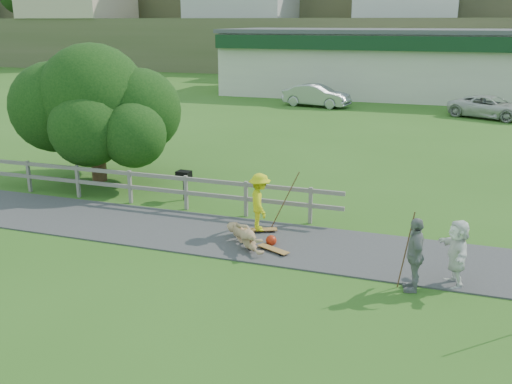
% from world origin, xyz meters
% --- Properties ---
extents(ground, '(260.00, 260.00, 0.00)m').
position_xyz_m(ground, '(0.00, 0.00, 0.00)').
color(ground, '#2F5F1B').
rests_on(ground, ground).
extents(path, '(34.00, 3.00, 0.04)m').
position_xyz_m(path, '(0.00, 1.50, 0.02)').
color(path, '#37373A').
rests_on(path, ground).
extents(fence, '(15.05, 0.10, 1.10)m').
position_xyz_m(fence, '(-4.62, 3.30, 0.72)').
color(fence, '#646058').
rests_on(fence, ground).
extents(strip_mall, '(32.50, 10.75, 5.10)m').
position_xyz_m(strip_mall, '(4.00, 34.94, 2.58)').
color(strip_mall, beige).
rests_on(strip_mall, ground).
extents(skater_rider, '(1.02, 1.21, 1.62)m').
position_xyz_m(skater_rider, '(0.85, 2.07, 0.81)').
color(skater_rider, yellow).
rests_on(skater_rider, ground).
extents(skater_fallen, '(1.55, 1.51, 0.64)m').
position_xyz_m(skater_fallen, '(0.84, 0.93, 0.32)').
color(skater_fallen, tan).
rests_on(skater_fallen, ground).
extents(spectator_b, '(0.59, 1.04, 1.68)m').
position_xyz_m(spectator_b, '(5.17, -0.17, 0.84)').
color(spectator_b, gray).
rests_on(spectator_b, ground).
extents(spectator_d, '(0.87, 1.52, 1.56)m').
position_xyz_m(spectator_d, '(6.04, 0.36, 0.78)').
color(spectator_d, white).
rests_on(spectator_d, ground).
extents(car_silver, '(4.85, 2.43, 1.53)m').
position_xyz_m(car_silver, '(-3.31, 26.70, 0.76)').
color(car_silver, '#A1A2A8').
rests_on(car_silver, ground).
extents(car_white, '(5.38, 4.06, 1.36)m').
position_xyz_m(car_white, '(7.86, 25.27, 0.68)').
color(car_white, beige).
rests_on(car_white, ground).
extents(tree, '(6.24, 6.24, 4.20)m').
position_xyz_m(tree, '(-6.56, 5.36, 2.10)').
color(tree, black).
rests_on(tree, ground).
extents(bbq, '(0.48, 0.38, 0.99)m').
position_xyz_m(bbq, '(-2.50, 4.19, 0.49)').
color(bbq, black).
rests_on(bbq, ground).
extents(longboard_rider, '(0.99, 0.61, 0.11)m').
position_xyz_m(longboard_rider, '(0.85, 2.07, 0.05)').
color(longboard_rider, olive).
rests_on(longboard_rider, ground).
extents(longboard_fallen, '(0.93, 0.59, 0.10)m').
position_xyz_m(longboard_fallen, '(1.64, 0.83, 0.05)').
color(longboard_fallen, olive).
rests_on(longboard_fallen, ground).
extents(helmet, '(0.29, 0.29, 0.29)m').
position_xyz_m(helmet, '(1.44, 1.28, 0.14)').
color(helmet, '#B5270D').
rests_on(helmet, ground).
extents(pole_rider, '(0.03, 0.03, 1.93)m').
position_xyz_m(pole_rider, '(1.45, 2.47, 0.97)').
color(pole_rider, brown).
rests_on(pole_rider, ground).
extents(pole_spec_left, '(0.03, 0.03, 1.82)m').
position_xyz_m(pole_spec_left, '(4.97, -0.16, 0.91)').
color(pole_spec_left, brown).
rests_on(pole_spec_left, ground).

